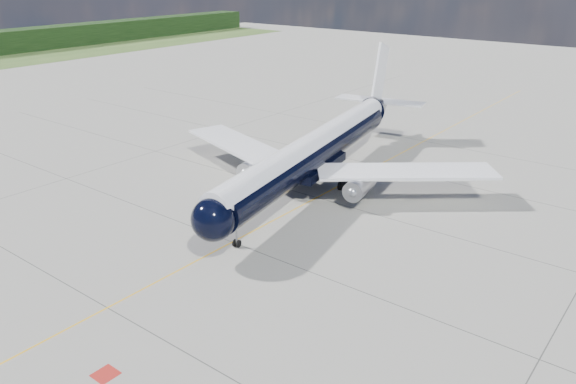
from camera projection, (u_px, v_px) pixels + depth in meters
name	position (u px, v px, depth m)	size (l,w,h in m)	color
ground	(339.00, 186.00, 71.81)	(320.00, 320.00, 0.00)	#99988E
taxiway_centerline	(317.00, 198.00, 68.14)	(0.16, 160.00, 0.01)	#E3A20B
red_marking	(106.00, 374.00, 38.64)	(1.60, 1.60, 0.01)	maroon
main_airliner	(318.00, 149.00, 70.50)	(43.16, 53.14, 15.44)	black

